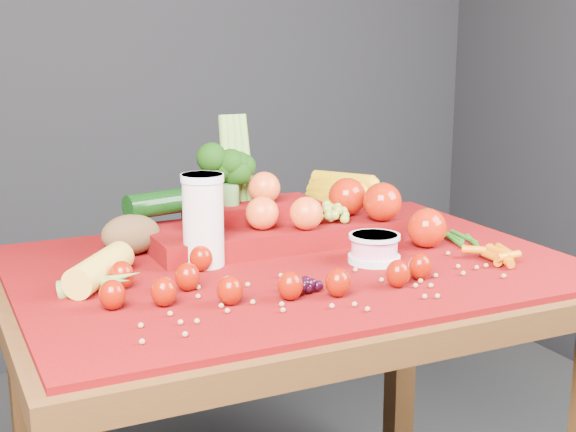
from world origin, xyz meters
name	(u,v)px	position (x,y,z in m)	size (l,w,h in m)	color
table	(292,314)	(0.00, 0.00, 0.66)	(1.10, 0.80, 0.75)	#3D230E
red_cloth	(292,265)	(0.00, 0.00, 0.76)	(1.05, 0.75, 0.01)	#680703
milk_glass	(203,217)	(-0.16, 0.05, 0.86)	(0.08, 0.08, 0.18)	beige
yogurt_bowl	(374,247)	(0.14, -0.07, 0.79)	(0.10, 0.10, 0.06)	silver
strawberry_scatter	(248,278)	(-0.15, -0.14, 0.79)	(0.58, 0.28, 0.05)	maroon
dark_grape_cluster	(307,285)	(-0.06, -0.18, 0.78)	(0.06, 0.05, 0.03)	black
soybean_scatter	(342,289)	(0.00, -0.20, 0.77)	(0.84, 0.24, 0.01)	#A27546
corn_ear	(100,278)	(-0.38, -0.01, 0.78)	(0.25, 0.26, 0.06)	gold
potato	(131,235)	(-0.27, 0.19, 0.80)	(0.12, 0.09, 0.08)	brown
baby_carrot_pile	(504,252)	(0.38, -0.17, 0.78)	(0.17, 0.17, 0.03)	#C15B06
green_bean_pile	(459,239)	(0.39, -0.01, 0.77)	(0.14, 0.12, 0.01)	#1F5814
produce_mound	(283,214)	(0.05, 0.15, 0.82)	(0.61, 0.36, 0.27)	#680703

